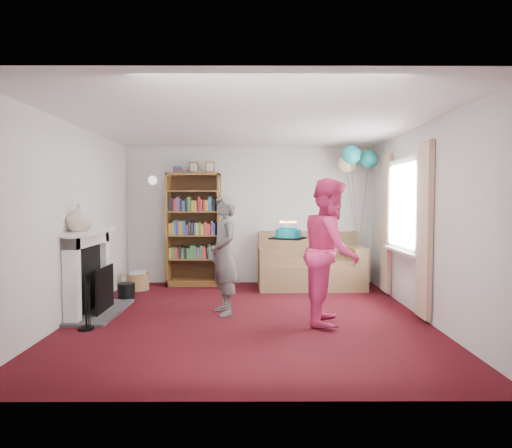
{
  "coord_description": "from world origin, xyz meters",
  "views": [
    {
      "loc": [
        0.08,
        -5.87,
        1.52
      ],
      "look_at": [
        0.1,
        0.6,
        1.18
      ],
      "focal_mm": 32.0,
      "sensor_mm": 36.0,
      "label": 1
    }
  ],
  "objects_px": {
    "bookcase": "(194,231)",
    "birthday_cake": "(288,234)",
    "person_magenta": "(331,251)",
    "sofa": "(310,267)",
    "person_striped": "(224,255)"
  },
  "relations": [
    {
      "from": "bookcase",
      "to": "birthday_cake",
      "type": "relative_size",
      "value": 5.64
    },
    {
      "from": "person_magenta",
      "to": "birthday_cake",
      "type": "distance_m",
      "value": 0.58
    },
    {
      "from": "sofa",
      "to": "person_striped",
      "type": "distance_m",
      "value": 2.4
    },
    {
      "from": "sofa",
      "to": "birthday_cake",
      "type": "distance_m",
      "value": 2.36
    },
    {
      "from": "sofa",
      "to": "bookcase",
      "type": "bearing_deg",
      "value": 172.1
    },
    {
      "from": "person_striped",
      "to": "birthday_cake",
      "type": "relative_size",
      "value": 4.04
    },
    {
      "from": "bookcase",
      "to": "birthday_cake",
      "type": "distance_m",
      "value": 2.84
    },
    {
      "from": "person_magenta",
      "to": "person_striped",
      "type": "bearing_deg",
      "value": 83.29
    },
    {
      "from": "bookcase",
      "to": "person_striped",
      "type": "distance_m",
      "value": 2.25
    },
    {
      "from": "bookcase",
      "to": "sofa",
      "type": "relative_size",
      "value": 1.23
    },
    {
      "from": "person_magenta",
      "to": "birthday_cake",
      "type": "xyz_separation_m",
      "value": [
        -0.52,
        0.17,
        0.2
      ]
    },
    {
      "from": "sofa",
      "to": "person_magenta",
      "type": "distance_m",
      "value": 2.4
    },
    {
      "from": "person_striped",
      "to": "birthday_cake",
      "type": "xyz_separation_m",
      "value": [
        0.83,
        -0.27,
        0.31
      ]
    },
    {
      "from": "sofa",
      "to": "birthday_cake",
      "type": "bearing_deg",
      "value": -105.75
    },
    {
      "from": "bookcase",
      "to": "sofa",
      "type": "distance_m",
      "value": 2.17
    }
  ]
}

